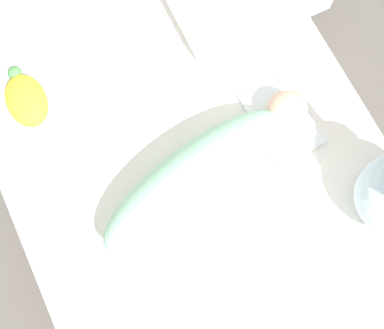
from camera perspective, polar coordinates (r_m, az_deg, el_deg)
ground_plane at (r=1.49m, az=-0.28°, el=-0.38°), size 12.00×12.00×0.00m
bed_mattress at (r=1.42m, az=-0.30°, el=0.47°), size 1.33×0.93×0.15m
burp_cloth at (r=1.38m, az=9.56°, el=4.69°), size 0.20×0.14×0.02m
swaddled_baby at (r=1.24m, az=1.03°, el=-1.20°), size 0.27×0.60×0.17m
turtle_plush at (r=1.43m, az=-17.30°, el=6.68°), size 0.18×0.10×0.06m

